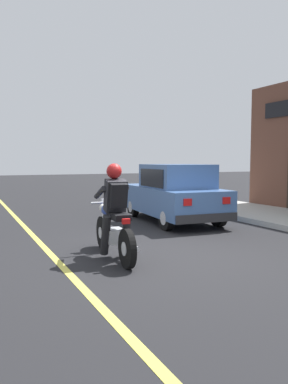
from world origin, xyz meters
TOP-DOWN VIEW (x-y plane):
  - ground_plane at (0.00, 0.00)m, footprint 80.00×80.00m
  - sidewalk_curb at (4.95, 3.00)m, footprint 2.60×22.00m
  - lane_stripe at (-1.80, 3.00)m, footprint 0.12×19.80m
  - motorcycle_with_rider at (-0.86, 0.23)m, footprint 0.59×2.02m
  - car_hatchback at (2.00, 3.13)m, footprint 1.94×3.90m

SIDE VIEW (x-z plane):
  - ground_plane at x=0.00m, z-range 0.00..0.00m
  - lane_stripe at x=-1.80m, z-range 0.00..0.01m
  - sidewalk_curb at x=4.95m, z-range 0.00..0.14m
  - motorcycle_with_rider at x=-0.86m, z-range -0.13..1.49m
  - car_hatchback at x=2.00m, z-range -0.02..1.55m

